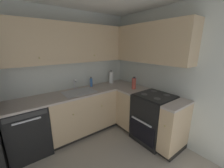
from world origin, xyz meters
TOP-DOWN VIEW (x-y plane):
  - wall_back at (0.00, 1.47)m, footprint 3.52×0.05m
  - wall_right at (1.74, 0.00)m, footprint 0.05×2.98m
  - dishwasher at (-0.52, 1.14)m, footprint 0.60×0.63m
  - lower_cabinets_back at (0.45, 1.14)m, footprint 1.32×0.62m
  - countertop_back at (0.45, 1.14)m, footprint 2.53×0.60m
  - lower_cabinets_right at (1.41, 0.29)m, footprint 0.62×1.27m
  - countertop_right at (1.41, 0.29)m, footprint 0.60×1.27m
  - oven_range at (1.43, 0.12)m, footprint 0.68×0.62m
  - upper_cabinets_back at (0.29, 1.28)m, footprint 2.21×0.34m
  - upper_cabinets_right at (1.55, 0.53)m, footprint 0.32×1.82m
  - sink at (0.42, 1.11)m, footprint 0.59×0.40m
  - faucet at (0.42, 1.32)m, footprint 0.07×0.16m
  - soap_bottle at (0.79, 1.32)m, footprint 0.05×0.05m
  - paper_towel_roll at (1.32, 1.30)m, footprint 0.11×0.11m
  - oil_bottle at (1.41, 0.64)m, footprint 0.08×0.08m

SIDE VIEW (x-z plane):
  - dishwasher at x=-0.52m, z-range 0.00..0.86m
  - lower_cabinets_back at x=0.45m, z-range 0.00..0.86m
  - lower_cabinets_right at x=1.41m, z-range 0.00..0.86m
  - oven_range at x=1.43m, z-range -0.07..0.98m
  - sink at x=0.42m, z-range 0.80..0.90m
  - countertop_back at x=0.45m, z-range 0.86..0.89m
  - countertop_right at x=1.41m, z-range 0.86..0.89m
  - soap_bottle at x=0.79m, z-range 0.88..1.09m
  - oil_bottle at x=1.41m, z-range 0.88..1.14m
  - faucet at x=0.42m, z-range 0.91..1.12m
  - paper_towel_roll at x=1.32m, z-range 0.86..1.18m
  - wall_back at x=0.00m, z-range 0.00..2.42m
  - wall_right at x=1.74m, z-range 0.00..2.42m
  - upper_cabinets_back at x=0.29m, z-range 1.45..2.15m
  - upper_cabinets_right at x=1.55m, z-range 1.45..2.15m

